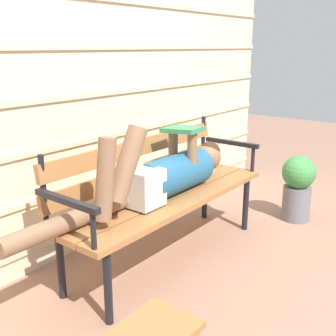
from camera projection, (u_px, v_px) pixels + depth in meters
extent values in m
plane|color=#936B56|center=(177.00, 261.00, 2.79)|extent=(12.00, 12.00, 0.00)
cube|color=beige|center=(100.00, 93.00, 2.89)|extent=(4.36, 0.06, 2.15)
cube|color=beige|center=(109.00, 217.00, 3.13)|extent=(4.36, 0.02, 0.04)
cube|color=beige|center=(107.00, 178.00, 3.04)|extent=(4.36, 0.02, 0.04)
cube|color=beige|center=(105.00, 137.00, 2.96)|extent=(4.36, 0.02, 0.04)
cube|color=beige|center=(104.00, 93.00, 2.87)|extent=(4.36, 0.02, 0.04)
cube|color=beige|center=(102.00, 47.00, 2.78)|extent=(4.36, 0.02, 0.04)
cube|color=#9E6638|center=(188.00, 203.00, 2.62)|extent=(1.68, 0.15, 0.04)
cube|color=#9E6638|center=(168.00, 197.00, 2.72)|extent=(1.68, 0.15, 0.04)
cube|color=#9E6638|center=(149.00, 192.00, 2.81)|extent=(1.68, 0.15, 0.04)
cube|color=#9E6638|center=(140.00, 172.00, 2.82)|extent=(1.61, 0.05, 0.11)
cube|color=#9E6638|center=(140.00, 147.00, 2.77)|extent=(1.61, 0.05, 0.11)
cylinder|color=black|center=(43.00, 190.00, 2.22)|extent=(0.03, 0.03, 0.39)
cylinder|color=black|center=(203.00, 140.00, 3.38)|extent=(0.03, 0.03, 0.39)
cylinder|color=black|center=(108.00, 287.00, 2.11)|extent=(0.04, 0.04, 0.42)
cylinder|color=black|center=(246.00, 204.00, 3.22)|extent=(0.04, 0.04, 0.42)
cylinder|color=black|center=(61.00, 264.00, 2.33)|extent=(0.04, 0.04, 0.42)
cylinder|color=black|center=(205.00, 194.00, 3.45)|extent=(0.04, 0.04, 0.42)
cube|color=black|center=(66.00, 201.00, 2.04)|extent=(0.04, 0.46, 0.03)
cylinder|color=black|center=(93.00, 230.00, 1.96)|extent=(0.03, 0.03, 0.20)
cube|color=black|center=(232.00, 143.00, 3.27)|extent=(0.04, 0.46, 0.03)
cylinder|color=black|center=(253.00, 159.00, 3.18)|extent=(0.03, 0.03, 0.20)
cylinder|color=#23567A|center=(175.00, 174.00, 2.73)|extent=(0.55, 0.25, 0.25)
cube|color=silver|center=(141.00, 187.00, 2.48)|extent=(0.20, 0.24, 0.22)
sphere|color=brown|center=(208.00, 157.00, 3.02)|extent=(0.19, 0.19, 0.19)
sphere|color=#382314|center=(210.00, 152.00, 3.03)|extent=(0.16, 0.16, 0.16)
cylinder|color=brown|center=(127.00, 165.00, 2.26)|extent=(0.29, 0.11, 0.43)
cylinder|color=brown|center=(105.00, 179.00, 2.14)|extent=(0.15, 0.09, 0.45)
cylinder|color=brown|center=(70.00, 221.00, 2.16)|extent=(0.82, 0.10, 0.10)
cylinder|color=brown|center=(193.00, 153.00, 2.71)|extent=(0.06, 0.06, 0.27)
cylinder|color=brown|center=(173.00, 150.00, 2.80)|extent=(0.06, 0.06, 0.27)
cube|color=#337A4C|center=(183.00, 129.00, 2.71)|extent=(0.19, 0.26, 0.05)
cube|color=#9E6638|center=(151.00, 334.00, 1.61)|extent=(0.36, 0.27, 0.03)
cylinder|color=slate|center=(296.00, 203.00, 3.43)|extent=(0.23, 0.23, 0.28)
sphere|color=#3D8442|center=(299.00, 172.00, 3.36)|extent=(0.27, 0.27, 0.27)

